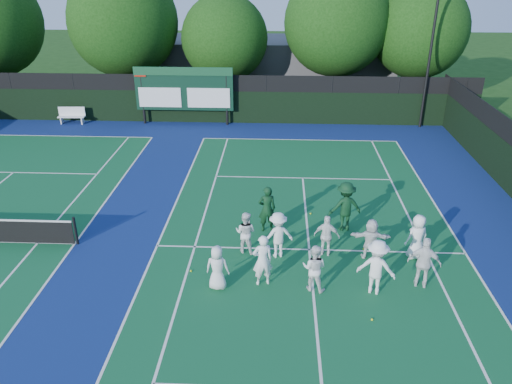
{
  "coord_description": "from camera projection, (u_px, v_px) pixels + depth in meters",
  "views": [
    {
      "loc": [
        -1.17,
        -14.28,
        9.43
      ],
      "look_at": [
        -2.0,
        3.0,
        1.3
      ],
      "focal_mm": 35.0,
      "sensor_mm": 36.0,
      "label": 1
    }
  ],
  "objects": [
    {
      "name": "ground",
      "position": [
        311.0,
        266.0,
        16.87
      ],
      "size": [
        120.0,
        120.0,
        0.0
      ],
      "primitive_type": "plane",
      "color": "#183C10",
      "rests_on": "ground"
    },
    {
      "name": "court_apron",
      "position": [
        143.0,
        246.0,
        18.03
      ],
      "size": [
        34.0,
        32.0,
        0.01
      ],
      "primitive_type": "cube",
      "color": "navy",
      "rests_on": "ground"
    },
    {
      "name": "near_court",
      "position": [
        309.0,
        250.0,
        17.77
      ],
      "size": [
        11.05,
        23.85,
        0.01
      ],
      "color": "#11532B",
      "rests_on": "ground"
    },
    {
      "name": "back_fence",
      "position": [
        202.0,
        101.0,
        31.02
      ],
      "size": [
        34.0,
        0.08,
        3.0
      ],
      "color": "black",
      "rests_on": "ground"
    },
    {
      "name": "scoreboard",
      "position": [
        184.0,
        89.0,
        30.33
      ],
      "size": [
        6.0,
        0.21,
        3.55
      ],
      "color": "black",
      "rests_on": "ground"
    },
    {
      "name": "clubhouse",
      "position": [
        269.0,
        66.0,
        37.8
      ],
      "size": [
        18.0,
        6.0,
        4.0
      ],
      "primitive_type": "cube",
      "color": "#515156",
      "rests_on": "ground"
    },
    {
      "name": "light_pole_right",
      "position": [
        435.0,
        19.0,
        28.06
      ],
      "size": [
        1.2,
        0.3,
        10.12
      ],
      "color": "black",
      "rests_on": "ground"
    },
    {
      "name": "bench",
      "position": [
        72.0,
        115.0,
        31.15
      ],
      "size": [
        1.67,
        0.53,
        1.04
      ],
      "color": "white",
      "rests_on": "ground"
    },
    {
      "name": "tree_b",
      "position": [
        126.0,
        25.0,
        32.74
      ],
      "size": [
        7.15,
        7.15,
        9.23
      ],
      "color": "black",
      "rests_on": "ground"
    },
    {
      "name": "tree_c",
      "position": [
        227.0,
        40.0,
        32.85
      ],
      "size": [
        5.68,
        5.68,
        7.5
      ],
      "color": "black",
      "rests_on": "ground"
    },
    {
      "name": "tree_d",
      "position": [
        339.0,
        26.0,
        32.12
      ],
      "size": [
        6.77,
        6.77,
        9.05
      ],
      "color": "black",
      "rests_on": "ground"
    },
    {
      "name": "tree_e",
      "position": [
        422.0,
        33.0,
        32.06
      ],
      "size": [
        6.13,
        6.13,
        8.32
      ],
      "color": "black",
      "rests_on": "ground"
    },
    {
      "name": "tennis_ball_0",
      "position": [
        191.0,
        271.0,
        16.51
      ],
      "size": [
        0.07,
        0.07,
        0.07
      ],
      "primitive_type": "sphere",
      "color": "#D5E81B",
      "rests_on": "ground"
    },
    {
      "name": "tennis_ball_2",
      "position": [
        372.0,
        320.0,
        14.29
      ],
      "size": [
        0.07,
        0.07,
        0.07
      ],
      "primitive_type": "sphere",
      "color": "#D5E81B",
      "rests_on": "ground"
    },
    {
      "name": "tennis_ball_4",
      "position": [
        311.0,
        214.0,
        20.22
      ],
      "size": [
        0.07,
        0.07,
        0.07
      ],
      "primitive_type": "sphere",
      "color": "#D5E81B",
      "rests_on": "ground"
    },
    {
      "name": "tennis_ball_5",
      "position": [
        364.0,
        249.0,
        17.76
      ],
      "size": [
        0.07,
        0.07,
        0.07
      ],
      "primitive_type": "sphere",
      "color": "#D5E81B",
      "rests_on": "ground"
    },
    {
      "name": "player_front_0",
      "position": [
        217.0,
        268.0,
        15.42
      ],
      "size": [
        0.77,
        0.54,
        1.49
      ],
      "primitive_type": "imported",
      "rotation": [
        0.0,
        0.0,
        3.06
      ],
      "color": "white",
      "rests_on": "ground"
    },
    {
      "name": "player_front_1",
      "position": [
        263.0,
        260.0,
        15.56
      ],
      "size": [
        0.73,
        0.57,
        1.76
      ],
      "primitive_type": "imported",
      "rotation": [
        0.0,
        0.0,
        3.4
      ],
      "color": "white",
      "rests_on": "ground"
    },
    {
      "name": "player_front_2",
      "position": [
        314.0,
        268.0,
        15.35
      ],
      "size": [
        0.9,
        0.79,
        1.57
      ],
      "primitive_type": "imported",
      "rotation": [
        0.0,
        0.0,
        2.85
      ],
      "color": "white",
      "rests_on": "ground"
    },
    {
      "name": "player_front_3",
      "position": [
        376.0,
        267.0,
        15.16
      ],
      "size": [
        1.32,
        0.99,
        1.82
      ],
      "primitive_type": "imported",
      "rotation": [
        0.0,
        0.0,
        2.84
      ],
      "color": "white",
      "rests_on": "ground"
    },
    {
      "name": "player_front_4",
      "position": [
        424.0,
        263.0,
        15.45
      ],
      "size": [
        1.1,
        0.69,
        1.74
      ],
      "primitive_type": "imported",
      "rotation": [
        0.0,
        0.0,
        2.85
      ],
      "color": "white",
      "rests_on": "ground"
    },
    {
      "name": "player_back_0",
      "position": [
        246.0,
        232.0,
        17.36
      ],
      "size": [
        0.89,
        0.78,
        1.54
      ],
      "primitive_type": "imported",
      "rotation": [
        0.0,
        0.0,
        2.84
      ],
      "color": "white",
      "rests_on": "ground"
    },
    {
      "name": "player_back_1",
      "position": [
        278.0,
        235.0,
        17.06
      ],
      "size": [
        1.23,
        0.93,
        1.68
      ],
      "primitive_type": "imported",
      "rotation": [
        0.0,
        0.0,
        3.46
      ],
      "color": "white",
      "rests_on": "ground"
    },
    {
      "name": "player_back_2",
      "position": [
        327.0,
        236.0,
        17.16
      ],
      "size": [
        0.95,
        0.54,
        1.52
      ],
      "primitive_type": "imported",
      "rotation": [
        0.0,
        0.0,
        2.94
      ],
      "color": "white",
      "rests_on": "ground"
    },
    {
      "name": "player_back_3",
      "position": [
        371.0,
        239.0,
        17.02
      ],
      "size": [
        1.4,
        0.55,
        1.48
      ],
      "primitive_type": "imported",
      "rotation": [
        0.0,
        0.0,
        3.06
      ],
      "color": "silver",
      "rests_on": "ground"
    },
    {
      "name": "player_back_4",
      "position": [
        417.0,
        237.0,
        16.99
      ],
      "size": [
        0.93,
        0.76,
        1.63
      ],
      "primitive_type": "imported",
      "rotation": [
        0.0,
        0.0,
        3.5
      ],
      "color": "white",
      "rests_on": "ground"
    },
    {
      "name": "coach_left",
      "position": [
        267.0,
        209.0,
        18.68
      ],
      "size": [
        0.73,
        0.55,
        1.82
      ],
      "primitive_type": "imported",
      "rotation": [
        0.0,
        0.0,
        3.32
      ],
      "color": "#0D3318",
      "rests_on": "ground"
    },
    {
      "name": "coach_right",
      "position": [
        345.0,
        207.0,
        18.72
      ],
      "size": [
        1.39,
        0.99,
        1.95
      ],
      "primitive_type": "imported",
      "rotation": [
        0.0,
        0.0,
        3.37
      ],
      "color": "#0E341A",
      "rests_on": "ground"
    }
  ]
}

